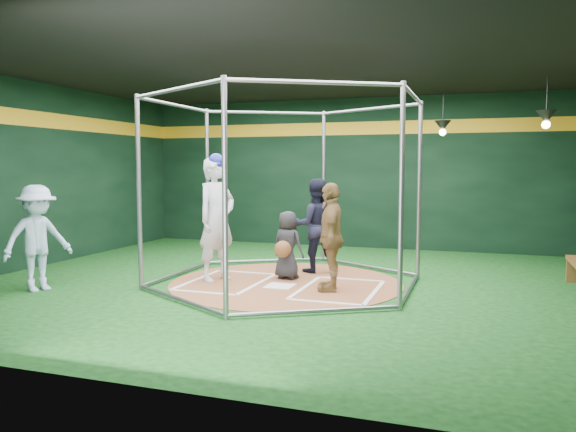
% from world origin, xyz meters
% --- Properties ---
extents(room_shell, '(10.10, 9.10, 3.53)m').
position_xyz_m(room_shell, '(0.00, 0.01, 1.75)').
color(room_shell, '#0D3A10').
rests_on(room_shell, ground).
extents(clay_disc, '(3.80, 3.80, 0.01)m').
position_xyz_m(clay_disc, '(0.00, 0.00, 0.01)').
color(clay_disc, '#955836').
rests_on(clay_disc, ground).
extents(home_plate, '(0.43, 0.43, 0.01)m').
position_xyz_m(home_plate, '(0.00, -0.30, 0.02)').
color(home_plate, white).
rests_on(home_plate, clay_disc).
extents(batter_box_left, '(1.17, 1.77, 0.01)m').
position_xyz_m(batter_box_left, '(-0.95, -0.25, 0.02)').
color(batter_box_left, white).
rests_on(batter_box_left, clay_disc).
extents(batter_box_right, '(1.17, 1.77, 0.01)m').
position_xyz_m(batter_box_right, '(0.95, -0.25, 0.02)').
color(batter_box_right, white).
rests_on(batter_box_right, clay_disc).
extents(batting_cage, '(4.05, 4.67, 3.00)m').
position_xyz_m(batting_cage, '(-0.00, -0.00, 1.50)').
color(batting_cage, gray).
rests_on(batting_cage, ground).
extents(pendant_lamp_near, '(0.34, 0.34, 0.90)m').
position_xyz_m(pendant_lamp_near, '(2.20, 3.60, 2.74)').
color(pendant_lamp_near, black).
rests_on(pendant_lamp_near, room_shell).
extents(pendant_lamp_far, '(0.34, 0.34, 0.90)m').
position_xyz_m(pendant_lamp_far, '(4.00, 2.00, 2.74)').
color(pendant_lamp_far, black).
rests_on(pendant_lamp_far, room_shell).
extents(batter_figure, '(0.73, 0.87, 2.11)m').
position_xyz_m(batter_figure, '(-1.16, -0.16, 1.06)').
color(batter_figure, '#B9B8BF').
rests_on(batter_figure, clay_disc).
extents(visitor_leopard, '(0.61, 1.03, 1.65)m').
position_xyz_m(visitor_leopard, '(0.83, -0.30, 0.84)').
color(visitor_leopard, '#AD864A').
rests_on(visitor_leopard, clay_disc).
extents(catcher_figure, '(0.63, 0.63, 1.15)m').
position_xyz_m(catcher_figure, '(-0.09, 0.32, 0.58)').
color(catcher_figure, black).
rests_on(catcher_figure, clay_disc).
extents(umpire, '(1.01, 0.92, 1.68)m').
position_xyz_m(umpire, '(0.18, 1.09, 0.85)').
color(umpire, black).
rests_on(umpire, clay_disc).
extents(bystander_blue, '(0.96, 1.20, 1.63)m').
position_xyz_m(bystander_blue, '(-3.43, -1.73, 0.81)').
color(bystander_blue, '#ABC7E3').
rests_on(bystander_blue, ground).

